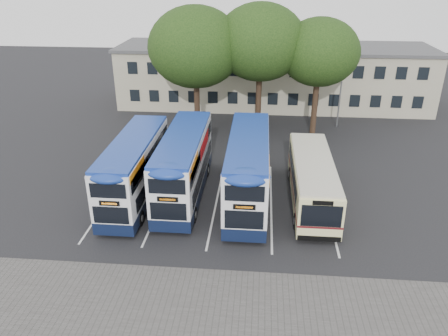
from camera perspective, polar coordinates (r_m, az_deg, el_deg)
ground at (r=23.93m, az=6.88°, el=-10.51°), size 120.00×120.00×0.00m
paving_strip at (r=20.06m, az=1.17°, el=-18.61°), size 40.00×6.00×0.01m
bay_lines at (r=28.25m, az=-0.96°, el=-4.28°), size 14.12×11.00×0.01m
depot_building at (r=47.69m, az=6.40°, el=11.98°), size 32.40×8.40×6.20m
lamp_post at (r=41.03m, az=15.25°, el=11.89°), size 0.25×1.05×9.06m
tree_left at (r=38.28m, az=-3.74°, el=15.48°), size 8.05×8.05×10.93m
tree_mid at (r=38.42m, az=4.78°, el=16.05°), size 7.66×7.66×11.15m
tree_right at (r=38.65m, az=12.37°, el=14.54°), size 6.71×6.71×10.02m
bus_dd_left at (r=28.18m, az=-11.57°, el=0.20°), size 2.37×9.77×4.07m
bus_dd_mid at (r=28.11m, az=-5.26°, el=0.72°), size 2.44×10.06×4.19m
bus_dd_right at (r=27.28m, az=3.17°, el=0.14°), size 2.50×10.31×4.30m
bus_single at (r=28.04m, az=11.45°, el=-1.26°), size 2.49×9.79×2.92m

